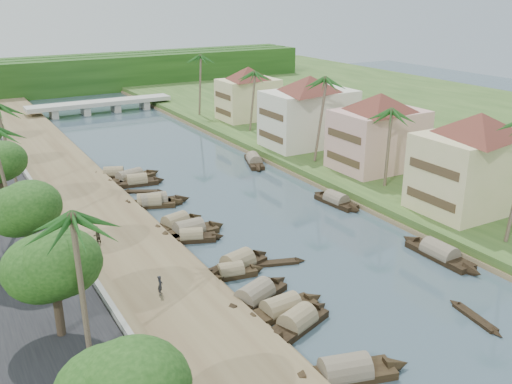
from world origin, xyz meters
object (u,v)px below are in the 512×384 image
bridge (100,104)px  sampan_0 (345,373)px  sampan_1 (298,323)px  building_near (475,160)px  person_near (160,285)px

bridge → sampan_0: bearing=-96.0°
bridge → sampan_1: size_ratio=3.65×
sampan_0 → sampan_1: 6.27m
bridge → building_near: (18.99, -74.00, 4.66)m
building_near → person_near: bearing=-179.5°
bridge → sampan_1: bridge is taller
bridge → sampan_0: (-9.29, -88.67, -1.30)m
building_near → person_near: (-34.98, -0.28, -4.79)m
sampan_0 → sampan_1: size_ratio=1.20×
bridge → person_near: size_ratio=17.63×
bridge → building_near: 76.54m
bridge → building_near: size_ratio=1.89×
bridge → person_near: (-15.99, -74.28, -0.13)m
building_near → sampan_1: building_near is taller
bridge → sampan_1: 82.90m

